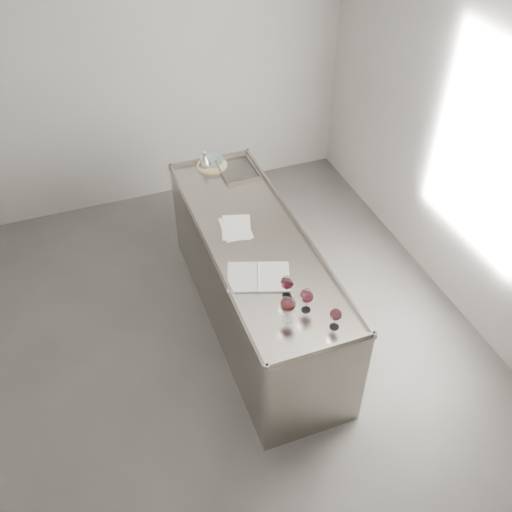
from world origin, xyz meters
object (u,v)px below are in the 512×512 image
object	(u,v)px
wine_glass_small	(336,315)
wine_glass_left	(288,304)
wine_glass_middle	(287,283)
notebook	(259,277)
wine_funnel	(205,162)
counter	(255,281)
wine_glass_right	(307,296)
ceramic_bowl	(212,162)

from	to	relation	value
wine_glass_small	wine_glass_left	bearing A→B (deg)	147.42
wine_glass_middle	notebook	world-z (taller)	wine_glass_middle
wine_glass_left	wine_funnel	bearing A→B (deg)	89.39
wine_glass_small	notebook	distance (m)	0.68
notebook	wine_glass_middle	bearing A→B (deg)	-45.36
counter	wine_funnel	xyz separation A→B (m)	(-0.08, 1.08, 0.53)
counter	wine_glass_left	xyz separation A→B (m)	(-0.10, -0.87, 0.61)
wine_glass_small	wine_glass_right	bearing A→B (deg)	118.67
counter	wine_funnel	bearing A→B (deg)	94.05
wine_glass_left	wine_glass_small	xyz separation A→B (m)	(0.26, -0.17, -0.03)
ceramic_bowl	wine_glass_small	bearing A→B (deg)	-85.26
notebook	wine_funnel	size ratio (longest dim) A/B	2.69
wine_glass_left	ceramic_bowl	size ratio (longest dim) A/B	0.99
wine_glass_left	notebook	bearing A→B (deg)	94.64
wine_glass_middle	ceramic_bowl	bearing A→B (deg)	89.82
wine_glass_middle	wine_glass_small	size ratio (longest dim) A/B	1.14
wine_glass_small	counter	bearing A→B (deg)	98.89
wine_glass_left	wine_glass_small	bearing A→B (deg)	-32.58
notebook	ceramic_bowl	distance (m)	1.52
wine_glass_right	notebook	world-z (taller)	wine_glass_right
notebook	ceramic_bowl	world-z (taller)	ceramic_bowl
wine_glass_middle	wine_glass_right	bearing A→B (deg)	-66.36
wine_glass_middle	wine_funnel	size ratio (longest dim) A/B	0.94
wine_glass_middle	ceramic_bowl	xyz separation A→B (m)	(0.01, 1.75, -0.08)
wine_glass_right	wine_glass_left	bearing A→B (deg)	-166.37
wine_funnel	notebook	bearing A→B (deg)	-92.15
wine_glass_left	wine_glass_middle	world-z (taller)	wine_glass_left
wine_glass_small	ceramic_bowl	world-z (taller)	wine_glass_small
wine_glass_left	wine_glass_middle	distance (m)	0.21
wine_glass_right	wine_glass_small	xyz separation A→B (m)	(0.11, -0.20, -0.02)
wine_glass_left	wine_glass_right	distance (m)	0.15
ceramic_bowl	wine_funnel	distance (m)	0.06
counter	ceramic_bowl	world-z (taller)	ceramic_bowl
ceramic_bowl	counter	bearing A→B (deg)	-89.30
wine_glass_left	wine_glass_small	distance (m)	0.31
wine_glass_right	wine_funnel	bearing A→B (deg)	93.83
wine_glass_left	ceramic_bowl	xyz separation A→B (m)	(0.08, 1.95, -0.10)
wine_glass_middle	notebook	distance (m)	0.29
wine_glass_right	wine_funnel	world-z (taller)	wine_funnel
wine_glass_right	wine_glass_middle	bearing A→B (deg)	113.64
notebook	ceramic_bowl	xyz separation A→B (m)	(0.12, 1.51, 0.04)
wine_funnel	wine_glass_left	bearing A→B (deg)	-90.61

